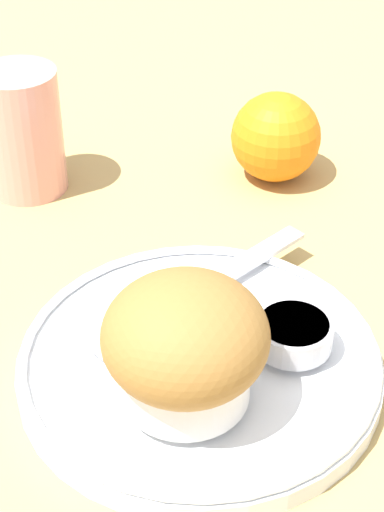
{
  "coord_description": "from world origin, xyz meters",
  "views": [
    {
      "loc": [
        -0.1,
        -0.39,
        0.39
      ],
      "look_at": [
        -0.0,
        0.04,
        0.06
      ],
      "focal_mm": 60.0,
      "sensor_mm": 36.0,
      "label": 1
    }
  ],
  "objects_px": {
    "muffin": "(185,345)",
    "juice_glass": "(23,132)",
    "butter_knife": "(205,287)",
    "orange_fruit": "(276,137)"
  },
  "relations": [
    {
      "from": "muffin",
      "to": "orange_fruit",
      "type": "relative_size",
      "value": 1.26
    },
    {
      "from": "orange_fruit",
      "to": "juice_glass",
      "type": "relative_size",
      "value": 0.72
    },
    {
      "from": "juice_glass",
      "to": "muffin",
      "type": "bearing_deg",
      "value": -75.4
    },
    {
      "from": "muffin",
      "to": "juice_glass",
      "type": "relative_size",
      "value": 0.91
    },
    {
      "from": "muffin",
      "to": "juice_glass",
      "type": "xyz_separation_m",
      "value": [
        -0.07,
        0.28,
        -0.01
      ]
    },
    {
      "from": "butter_knife",
      "to": "juice_glass",
      "type": "distance_m",
      "value": 0.22
    },
    {
      "from": "muffin",
      "to": "juice_glass",
      "type": "distance_m",
      "value": 0.29
    },
    {
      "from": "muffin",
      "to": "butter_knife",
      "type": "xyz_separation_m",
      "value": [
        0.03,
        0.09,
        -0.04
      ]
    },
    {
      "from": "muffin",
      "to": "juice_glass",
      "type": "bearing_deg",
      "value": 104.6
    },
    {
      "from": "orange_fruit",
      "to": "juice_glass",
      "type": "height_order",
      "value": "juice_glass"
    }
  ]
}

